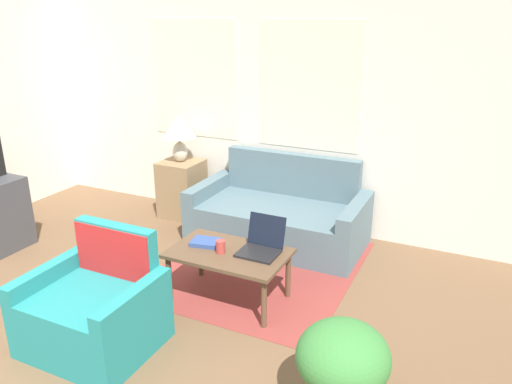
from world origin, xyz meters
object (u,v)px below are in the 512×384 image
(laptop, at_px, (261,244))
(book_red, at_px, (206,242))
(couch, at_px, (280,217))
(table_lamp, at_px, (179,130))
(potted_plant, at_px, (342,364))
(cup_navy, at_px, (221,247))
(armchair, at_px, (97,310))
(coffee_table, at_px, (229,257))

(laptop, distance_m, book_red, 0.48)
(laptop, bearing_deg, couch, 105.34)
(table_lamp, height_order, potted_plant, table_lamp)
(table_lamp, relative_size, book_red, 2.02)
(couch, height_order, laptop, couch)
(cup_navy, xyz_separation_m, potted_plant, (1.24, -0.79, -0.13))
(couch, distance_m, armchair, 2.23)
(couch, xyz_separation_m, cup_navy, (0.03, -1.30, 0.23))
(armchair, xyz_separation_m, book_red, (0.33, 0.95, 0.19))
(coffee_table, distance_m, laptop, 0.29)
(couch, xyz_separation_m, armchair, (-0.49, -2.17, 0.01))
(book_red, distance_m, potted_plant, 1.68)
(table_lamp, distance_m, coffee_table, 2.06)
(couch, height_order, potted_plant, couch)
(laptop, height_order, potted_plant, laptop)
(armchair, distance_m, laptop, 1.33)
(cup_navy, height_order, book_red, cup_navy)
(couch, distance_m, potted_plant, 2.45)
(armchair, distance_m, book_red, 1.03)
(coffee_table, relative_size, laptop, 2.86)
(couch, height_order, coffee_table, couch)
(cup_navy, bearing_deg, book_red, 156.59)
(armchair, relative_size, laptop, 2.62)
(armchair, xyz_separation_m, coffee_table, (0.57, 0.91, 0.12))
(armchair, bearing_deg, cup_navy, 59.20)
(laptop, relative_size, book_red, 1.27)
(book_red, bearing_deg, potted_plant, -31.42)
(potted_plant, bearing_deg, cup_navy, 147.47)
(armchair, distance_m, coffee_table, 1.08)
(laptop, xyz_separation_m, book_red, (-0.47, -0.08, -0.04))
(couch, relative_size, cup_navy, 16.72)
(book_red, bearing_deg, laptop, 9.60)
(couch, bearing_deg, cup_navy, -88.84)
(laptop, bearing_deg, coffee_table, -153.01)
(coffee_table, relative_size, book_red, 3.64)
(laptop, height_order, book_red, laptop)
(armchair, relative_size, cup_navy, 8.28)
(cup_navy, bearing_deg, armchair, -120.80)
(cup_navy, xyz_separation_m, book_red, (-0.19, 0.08, -0.03))
(coffee_table, xyz_separation_m, potted_plant, (1.19, -0.84, -0.03))
(armchair, height_order, cup_navy, armchair)
(coffee_table, bearing_deg, laptop, 26.99)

